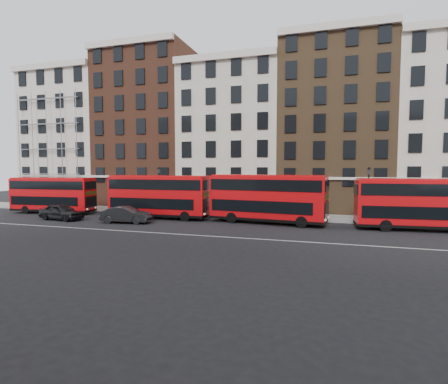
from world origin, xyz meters
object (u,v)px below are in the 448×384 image
(bus_c, at_px, (267,197))
(car_rear, at_px, (61,212))
(traffic_light, at_px, (448,200))
(bus_b, at_px, (159,195))
(car_front, at_px, (126,215))
(bus_a, at_px, (53,194))
(bus_d, at_px, (421,203))

(bus_c, relative_size, car_rear, 2.33)
(bus_c, height_order, car_rear, bus_c)
(car_rear, bearing_deg, traffic_light, -73.28)
(traffic_light, bearing_deg, bus_b, -174.25)
(car_rear, relative_size, car_front, 1.00)
(bus_a, bearing_deg, bus_c, -4.38)
(bus_a, relative_size, bus_b, 0.94)
(car_front, bearing_deg, traffic_light, -84.30)
(bus_a, height_order, traffic_light, bus_a)
(bus_b, height_order, traffic_light, bus_b)
(bus_a, distance_m, bus_c, 25.42)
(car_rear, bearing_deg, bus_c, -72.81)
(bus_a, height_order, bus_d, bus_d)
(bus_a, relative_size, car_rear, 2.08)
(bus_c, xyz_separation_m, car_rear, (-20.66, -3.97, -1.68))
(bus_b, bearing_deg, bus_a, 179.83)
(bus_c, distance_m, car_rear, 21.10)
(bus_b, relative_size, bus_d, 1.01)
(bus_c, bearing_deg, bus_d, 6.81)
(car_front, relative_size, traffic_light, 1.50)
(bus_b, bearing_deg, car_rear, -156.62)
(bus_d, bearing_deg, traffic_light, 40.01)
(car_front, xyz_separation_m, traffic_light, (29.23, 6.50, 1.64))
(bus_a, distance_m, car_rear, 6.36)
(bus_a, bearing_deg, bus_b, -4.38)
(bus_d, relative_size, car_rear, 2.19)
(bus_b, height_order, car_front, bus_b)
(bus_d, height_order, traffic_light, bus_d)
(car_front, bearing_deg, bus_d, -88.83)
(bus_d, bearing_deg, bus_b, 175.32)
(bus_a, distance_m, bus_b, 13.86)
(car_rear, bearing_deg, bus_a, 56.56)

